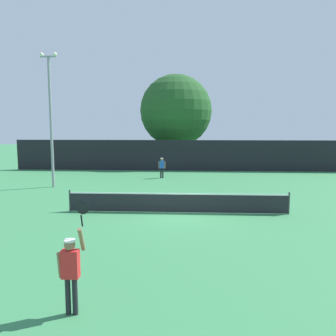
% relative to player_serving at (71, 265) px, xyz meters
% --- Properties ---
extents(ground_plane, '(120.00, 120.00, 0.00)m').
position_rel_player_serving_xyz_m(ground_plane, '(2.09, 9.22, -1.15)').
color(ground_plane, '#387F4C').
extents(tennis_net, '(10.75, 0.08, 1.07)m').
position_rel_player_serving_xyz_m(tennis_net, '(2.09, 9.22, -0.64)').
color(tennis_net, '#232328').
rests_on(tennis_net, ground).
extents(perimeter_fence, '(31.95, 0.12, 2.89)m').
position_rel_player_serving_xyz_m(perimeter_fence, '(2.09, 25.12, 0.29)').
color(perimeter_fence, black).
rests_on(perimeter_fence, ground).
extents(player_serving, '(0.68, 0.40, 2.59)m').
position_rel_player_serving_xyz_m(player_serving, '(0.00, 0.00, 0.00)').
color(player_serving, red).
rests_on(player_serving, ground).
extents(player_receiving, '(0.57, 0.24, 1.63)m').
position_rel_player_serving_xyz_m(player_receiving, '(0.51, 20.31, -0.16)').
color(player_receiving, blue).
rests_on(player_receiving, ground).
extents(tennis_ball, '(0.07, 0.07, 0.07)m').
position_rel_player_serving_xyz_m(tennis_ball, '(0.86, 12.41, -1.12)').
color(tennis_ball, '#CCE033').
rests_on(tennis_ball, ground).
extents(light_pole, '(1.18, 0.28, 9.05)m').
position_rel_player_serving_xyz_m(light_pole, '(-6.70, 15.83, 3.95)').
color(light_pole, gray).
rests_on(light_pole, ground).
extents(large_tree, '(7.65, 7.65, 9.63)m').
position_rel_player_serving_xyz_m(large_tree, '(1.31, 29.86, 4.65)').
color(large_tree, brown).
rests_on(large_tree, ground).
extents(parked_car_near, '(2.29, 4.36, 1.69)m').
position_rel_player_serving_xyz_m(parked_car_near, '(4.49, 33.45, -0.38)').
color(parked_car_near, white).
rests_on(parked_car_near, ground).
extents(parked_car_mid, '(2.46, 4.42, 1.69)m').
position_rel_player_serving_xyz_m(parked_car_mid, '(9.00, 31.02, -0.38)').
color(parked_car_mid, white).
rests_on(parked_car_mid, ground).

